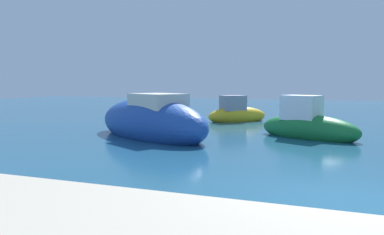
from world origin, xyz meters
The scene contains 5 objects.
ground centered at (0.00, 0.00, 0.00)m, with size 80.00×80.00×0.00m, color #1E5170.
moored_boat_1 centered at (-5.14, 12.67, 0.40)m, with size 3.21×3.00×1.59m.
moored_boat_2 centered at (-10.91, 14.42, 0.38)m, with size 4.53×3.10×1.37m.
moored_boat_3 centered at (-6.77, 5.89, 0.57)m, with size 6.28×4.74×2.06m.
moored_boat_5 centered at (-1.27, 7.75, 0.44)m, with size 4.03×2.78×1.81m.
Camera 1 is at (-0.44, -6.74, 2.03)m, focal length 35.36 mm.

